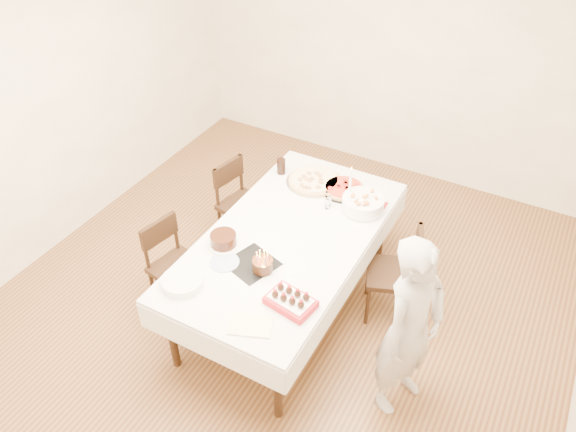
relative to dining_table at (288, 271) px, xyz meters
The scene contains 22 objects.
floor 0.39m from the dining_table, 106.72° to the right, with size 5.00×5.00×0.00m, color #54301C.
wall_back 2.59m from the dining_table, 90.71° to the left, with size 4.50×0.04×2.70m, color white.
wall_left 2.48m from the dining_table, behind, with size 0.04×5.00×2.70m, color white.
dining_table is the anchor object (origin of this frame).
chair_right_savory 0.82m from the dining_table, 24.06° to the left, with size 0.43×0.43×0.83m, color black, non-canonical shape.
chair_left_savory 0.90m from the dining_table, 145.10° to the left, with size 0.42×0.42×0.82m, color black, non-canonical shape.
chair_left_dessert 0.88m from the dining_table, 151.43° to the right, with size 0.41×0.41×0.81m, color black, non-canonical shape.
person 1.23m from the dining_table, 19.45° to the right, with size 0.53×0.34×1.44m, color beige.
pizza_white 0.84m from the dining_table, 100.97° to the left, with size 0.49×0.49×0.04m, color beige.
pizza_pepperoni 0.85m from the dining_table, 80.15° to the left, with size 0.37×0.37×0.04m, color red.
red_placemat 0.84m from the dining_table, 58.03° to the left, with size 0.25×0.25×0.01m, color #B21E1E.
pasta_bowl 0.81m from the dining_table, 57.43° to the left, with size 0.34×0.34×0.11m, color white.
taper_candle 0.85m from the dining_table, 69.26° to the left, with size 0.08×0.08×0.35m, color white.
shaker_pair 0.63m from the dining_table, 76.25° to the left, with size 0.08×0.08×0.09m, color white, non-canonical shape.
cola_glass 0.96m from the dining_table, 122.80° to the left, with size 0.08×0.08×0.14m, color black.
layer_cake 0.65m from the dining_table, 139.18° to the right, with size 0.25×0.25×0.10m, color black.
cake_board 0.55m from the dining_table, 101.44° to the right, with size 0.32×0.32×0.01m, color black.
birthday_cake 0.62m from the dining_table, 86.92° to the right, with size 0.15×0.15×0.15m, color #331D0D.
strawberry_box 0.81m from the dining_table, 59.79° to the right, with size 0.32×0.21×0.08m, color #AF141C, non-canonical shape.
box_lid 0.98m from the dining_table, 76.50° to the right, with size 0.28×0.18×0.02m, color beige.
plate_stack 0.97m from the dining_table, 115.90° to the right, with size 0.29×0.29×0.06m, color white.
china_plate 0.66m from the dining_table, 118.49° to the right, with size 0.21×0.21×0.01m, color white.
Camera 1 is at (1.58, -2.72, 3.53)m, focal length 35.00 mm.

